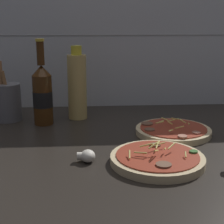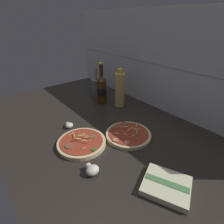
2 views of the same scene
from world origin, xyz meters
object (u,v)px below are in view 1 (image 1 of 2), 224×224
object	(u,v)px
beer_bottle	(43,94)
oil_bottle	(77,86)
mushroom_right	(87,156)
pizza_far	(173,131)
pizza_near	(157,159)
utensil_crock	(7,102)

from	to	relation	value
beer_bottle	oil_bottle	bearing A→B (deg)	30.05
beer_bottle	mushroom_right	distance (cm)	36.38
mushroom_right	pizza_far	bearing A→B (deg)	36.86
pizza_near	pizza_far	size ratio (longest dim) A/B	1.00
beer_bottle	mushroom_right	size ratio (longest dim) A/B	6.28
mushroom_right	pizza_near	bearing A→B (deg)	-7.14
mushroom_right	utensil_crock	bearing A→B (deg)	125.44
oil_bottle	utensil_crock	world-z (taller)	oil_bottle
pizza_far	mushroom_right	bearing A→B (deg)	-143.14
oil_bottle	utensil_crock	distance (cm)	24.22
pizza_near	utensil_crock	xyz separation A→B (cm)	(-43.59, 39.92, 5.35)
mushroom_right	beer_bottle	bearing A→B (deg)	113.67
pizza_far	oil_bottle	world-z (taller)	oil_bottle
utensil_crock	pizza_near	bearing A→B (deg)	-42.48
pizza_far	mushroom_right	xyz separation A→B (cm)	(-25.60, -19.19, 0.45)
pizza_far	utensil_crock	size ratio (longest dim) A/B	1.11
pizza_far	utensil_crock	world-z (taller)	utensil_crock
pizza_near	utensil_crock	distance (cm)	59.35
oil_bottle	pizza_far	bearing A→B (deg)	-34.10
pizza_near	beer_bottle	size ratio (longest dim) A/B	0.82
beer_bottle	utensil_crock	bearing A→B (deg)	156.85
pizza_near	oil_bottle	world-z (taller)	oil_bottle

